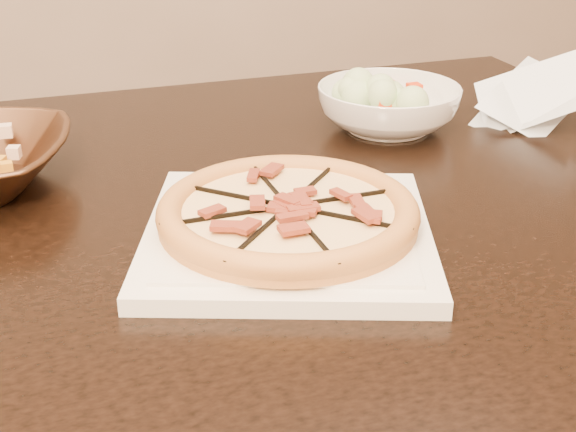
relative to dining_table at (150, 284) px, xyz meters
name	(u,v)px	position (x,y,z in m)	size (l,w,h in m)	color
dining_table	(150,284)	(0.00, 0.00, 0.00)	(1.47, 0.96, 0.75)	black
plate	(288,233)	(0.13, -0.13, 0.11)	(0.36, 0.36, 0.02)	white
pizza	(288,212)	(0.13, -0.13, 0.13)	(0.26, 0.26, 0.03)	#B78B3F
salad_bowl	(388,108)	(0.37, 0.16, 0.13)	(0.20, 0.20, 0.06)	white
salad	(389,74)	(0.37, 0.16, 0.18)	(0.08, 0.10, 0.04)	#D2EFAE
cling_film	(527,105)	(0.57, 0.13, 0.12)	(0.14, 0.12, 0.05)	silver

